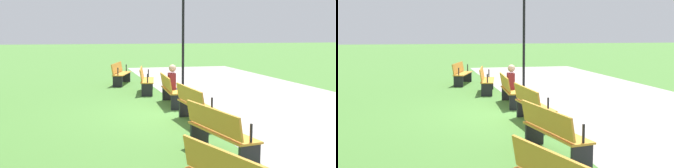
% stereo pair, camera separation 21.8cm
% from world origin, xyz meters
% --- Properties ---
extents(ground_plane, '(120.00, 120.00, 0.00)m').
position_xyz_m(ground_plane, '(0.00, 0.00, 0.00)').
color(ground_plane, '#477A33').
extents(path_paving, '(27.30, 6.12, 0.01)m').
position_xyz_m(path_paving, '(0.00, 3.19, 0.00)').
color(path_paving, '#A39E99').
rests_on(path_paving, ground).
extents(bench_0, '(1.83, 1.00, 0.89)m').
position_xyz_m(bench_0, '(-6.29, -1.07, 0.47)').
color(bench_0, orange).
rests_on(bench_0, ground).
extents(bench_1, '(1.83, 0.80, 0.89)m').
position_xyz_m(bench_1, '(-3.81, -0.43, 0.47)').
color(bench_1, orange).
rests_on(bench_1, ground).
extents(bench_2, '(1.80, 0.58, 0.89)m').
position_xyz_m(bench_2, '(-1.28, -0.11, 0.47)').
color(bench_2, orange).
rests_on(bench_2, ground).
extents(bench_3, '(1.80, 0.58, 0.89)m').
position_xyz_m(bench_3, '(1.28, -0.11, 0.47)').
color(bench_3, orange).
rests_on(bench_3, ground).
extents(bench_4, '(1.83, 0.80, 0.89)m').
position_xyz_m(bench_4, '(3.81, -0.43, 0.47)').
color(bench_4, orange).
rests_on(bench_4, ground).
extents(person_seated, '(0.34, 0.53, 1.20)m').
position_xyz_m(person_seated, '(-1.31, 0.04, 0.64)').
color(person_seated, maroon).
rests_on(person_seated, ground).
extents(lamp_post, '(0.32, 0.32, 4.33)m').
position_xyz_m(lamp_post, '(-5.03, 1.27, 2.98)').
color(lamp_post, black).
rests_on(lamp_post, ground).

